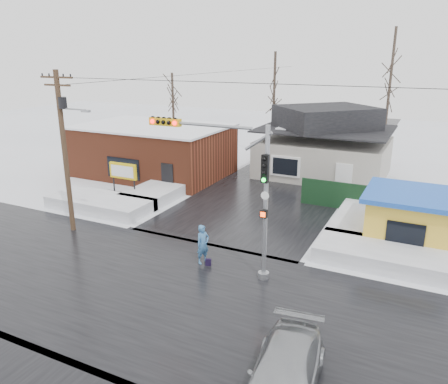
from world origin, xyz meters
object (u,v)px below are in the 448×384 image
at_px(marquee_sign, 123,172).
at_px(kiosk, 409,218).
at_px(utility_pole, 65,143).
at_px(car, 285,376).
at_px(traffic_signal, 233,179).
at_px(pedestrian, 203,245).

relative_size(marquee_sign, kiosk, 0.55).
xyz_separation_m(utility_pole, marquee_sign, (-1.07, 5.99, -3.19)).
relative_size(marquee_sign, car, 0.52).
xyz_separation_m(marquee_sign, kiosk, (18.50, 0.50, -0.46)).
relative_size(utility_pole, kiosk, 1.96).
xyz_separation_m(utility_pole, car, (15.07, -6.94, -4.39)).
xyz_separation_m(utility_pole, kiosk, (17.43, 6.49, -3.65)).
height_order(traffic_signal, car, traffic_signal).
bearing_deg(utility_pole, car, -24.73).
bearing_deg(traffic_signal, kiosk, 44.84).
relative_size(traffic_signal, car, 1.41).
distance_m(utility_pole, kiosk, 18.95).
height_order(utility_pole, marquee_sign, utility_pole).
xyz_separation_m(traffic_signal, pedestrian, (-1.64, 0.18, -3.56)).
relative_size(kiosk, pedestrian, 2.36).
distance_m(utility_pole, pedestrian, 9.66).
bearing_deg(pedestrian, marquee_sign, 80.04).
xyz_separation_m(traffic_signal, car, (4.71, -6.41, -3.82)).
height_order(kiosk, pedestrian, kiosk).
bearing_deg(traffic_signal, utility_pole, 177.05).
bearing_deg(car, utility_pole, 148.30).
height_order(utility_pole, pedestrian, utility_pole).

